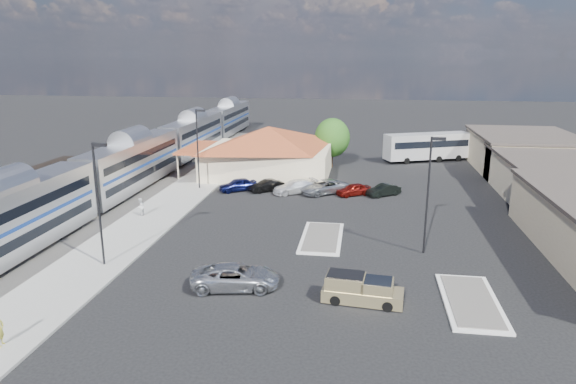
# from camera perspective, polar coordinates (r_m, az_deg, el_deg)

# --- Properties ---
(ground) EXTENTS (280.00, 280.00, 0.00)m
(ground) POSITION_cam_1_polar(r_m,az_deg,el_deg) (41.32, -2.03, -5.87)
(ground) COLOR black
(ground) RESTS_ON ground
(railbed) EXTENTS (16.00, 100.00, 0.12)m
(railbed) POSITION_cam_1_polar(r_m,az_deg,el_deg) (55.81, -22.18, -1.35)
(railbed) COLOR #4C4944
(railbed) RESTS_ON ground
(platform) EXTENTS (5.50, 92.00, 0.18)m
(platform) POSITION_cam_1_polar(r_m,az_deg,el_deg) (50.10, -14.41, -2.45)
(platform) COLOR gray
(platform) RESTS_ON ground
(passenger_train) EXTENTS (3.00, 104.00, 5.55)m
(passenger_train) POSITION_cam_1_polar(r_m,az_deg,el_deg) (59.23, -16.87, 2.83)
(passenger_train) COLOR silver
(passenger_train) RESTS_ON ground
(freight_cars) EXTENTS (2.80, 46.00, 4.00)m
(freight_cars) POSITION_cam_1_polar(r_m,az_deg,el_deg) (55.50, -25.96, 0.14)
(freight_cars) COLOR black
(freight_cars) RESTS_ON ground
(station_depot) EXTENTS (18.35, 12.24, 6.20)m
(station_depot) POSITION_cam_1_polar(r_m,az_deg,el_deg) (64.09, -2.21, 4.59)
(station_depot) COLOR beige
(station_depot) RESTS_ON ground
(traffic_island_south) EXTENTS (3.30, 7.50, 0.21)m
(traffic_island_south) POSITION_cam_1_polar(r_m,az_deg,el_deg) (42.66, 3.76, -5.06)
(traffic_island_south) COLOR silver
(traffic_island_south) RESTS_ON ground
(traffic_island_north) EXTENTS (3.30, 7.50, 0.21)m
(traffic_island_north) POSITION_cam_1_polar(r_m,az_deg,el_deg) (34.04, 19.65, -11.37)
(traffic_island_north) COLOR silver
(traffic_island_north) RESTS_ON ground
(lamp_plat_s) EXTENTS (1.08, 0.25, 9.00)m
(lamp_plat_s) POSITION_cam_1_polar(r_m,az_deg,el_deg) (37.85, -20.29, -0.30)
(lamp_plat_s) COLOR black
(lamp_plat_s) RESTS_ON ground
(lamp_plat_n) EXTENTS (1.08, 0.25, 9.00)m
(lamp_plat_n) POSITION_cam_1_polar(r_m,az_deg,el_deg) (57.64, -9.94, 5.43)
(lamp_plat_n) COLOR black
(lamp_plat_n) RESTS_ON ground
(lamp_lot) EXTENTS (1.08, 0.25, 9.00)m
(lamp_lot) POSITION_cam_1_polar(r_m,az_deg,el_deg) (39.41, 15.46, 0.69)
(lamp_lot) COLOR black
(lamp_lot) RESTS_ON ground
(tree_depot) EXTENTS (4.71, 4.71, 6.63)m
(tree_depot) POSITION_cam_1_polar(r_m,az_deg,el_deg) (68.91, 4.93, 6.04)
(tree_depot) COLOR #382314
(tree_depot) RESTS_ON ground
(pickup_truck) EXTENTS (5.04, 2.28, 1.69)m
(pickup_truck) POSITION_cam_1_polar(r_m,az_deg,el_deg) (32.24, 8.32, -10.75)
(pickup_truck) COLOR tan
(pickup_truck) RESTS_ON ground
(suv) EXTENTS (6.12, 3.63, 1.60)m
(suv) POSITION_cam_1_polar(r_m,az_deg,el_deg) (33.89, -5.86, -9.34)
(suv) COLOR #AEB1B6
(suv) RESTS_ON ground
(coach_bus) EXTENTS (12.43, 7.27, 3.97)m
(coach_bus) POSITION_cam_1_polar(r_m,az_deg,el_deg) (75.53, 15.22, 5.02)
(coach_bus) COLOR silver
(coach_bus) RESTS_ON ground
(person_b) EXTENTS (0.74, 0.90, 1.70)m
(person_b) POSITION_cam_1_polar(r_m,az_deg,el_deg) (49.65, -16.08, -1.60)
(person_b) COLOR silver
(person_b) RESTS_ON platform
(parked_car_a) EXTENTS (4.49, 3.69, 1.44)m
(parked_car_a) POSITION_cam_1_polar(r_m,az_deg,el_deg) (57.33, -5.60, 0.81)
(parked_car_a) COLOR #0D1243
(parked_car_a) RESTS_ON ground
(parked_car_b) EXTENTS (3.95, 3.45, 1.29)m
(parked_car_b) POSITION_cam_1_polar(r_m,az_deg,el_deg) (56.96, -2.40, 0.70)
(parked_car_b) COLOR black
(parked_car_b) RESTS_ON ground
(parked_car_c) EXTENTS (5.29, 4.47, 1.45)m
(parked_car_c) POSITION_cam_1_polar(r_m,az_deg,el_deg) (56.16, 0.75, 0.59)
(parked_car_c) COLOR white
(parked_car_c) RESTS_ON ground
(parked_car_d) EXTENTS (5.88, 5.28, 1.52)m
(parked_car_d) POSITION_cam_1_polar(r_m,az_deg,el_deg) (56.12, 4.04, 0.57)
(parked_car_d) COLOR gray
(parked_car_d) RESTS_ON ground
(parked_car_e) EXTENTS (4.08, 3.33, 1.31)m
(parked_car_e) POSITION_cam_1_polar(r_m,az_deg,el_deg) (55.71, 7.29, 0.27)
(parked_car_e) COLOR maroon
(parked_car_e) RESTS_ON ground
(parked_car_f) EXTENTS (3.90, 3.38, 1.27)m
(parked_car_f) POSITION_cam_1_polar(r_m,az_deg,el_deg) (56.05, 10.57, 0.21)
(parked_car_f) COLOR black
(parked_car_f) RESTS_ON ground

